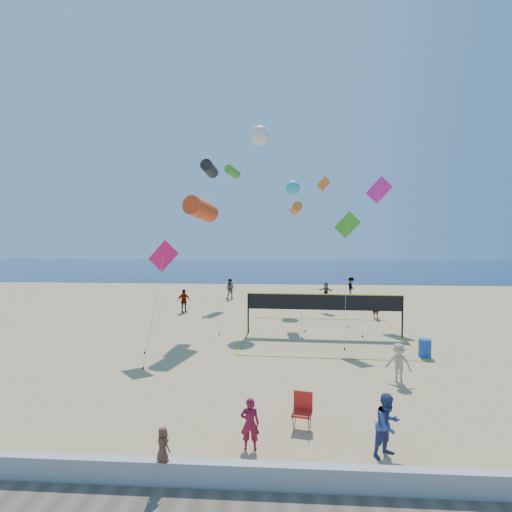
# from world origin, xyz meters

# --- Properties ---
(ground) EXTENTS (120.00, 120.00, 0.00)m
(ground) POSITION_xyz_m (0.00, 0.00, 0.00)
(ground) COLOR tan
(ground) RESTS_ON ground
(ocean) EXTENTS (140.00, 50.00, 0.03)m
(ocean) POSITION_xyz_m (0.00, 62.00, 0.01)
(ocean) COLOR navy
(ocean) RESTS_ON ground
(seawall) EXTENTS (32.00, 0.30, 0.60)m
(seawall) POSITION_xyz_m (0.00, -3.00, 0.30)
(seawall) COLOR #ACACA7
(seawall) RESTS_ON ground
(woman) EXTENTS (0.55, 0.37, 1.50)m
(woman) POSITION_xyz_m (-0.54, -1.29, 0.75)
(woman) COLOR maroon
(woman) RESTS_ON ground
(toddler) EXTENTS (0.49, 0.46, 0.85)m
(toddler) POSITION_xyz_m (-2.52, -3.07, 1.02)
(toddler) COLOR brown
(toddler) RESTS_ON seawall
(bystander_a) EXTENTS (1.07, 1.03, 1.75)m
(bystander_a) POSITION_xyz_m (3.27, -1.36, 0.87)
(bystander_a) COLOR navy
(bystander_a) RESTS_ON ground
(bystander_b) EXTENTS (1.21, 1.05, 1.63)m
(bystander_b) POSITION_xyz_m (5.17, 4.28, 0.81)
(bystander_b) COLOR tan
(bystander_b) RESTS_ON ground
(far_person_0) EXTENTS (1.15, 0.94, 1.84)m
(far_person_0) POSITION_xyz_m (-7.41, 18.38, 0.92)
(far_person_0) COLOR gray
(far_person_0) RESTS_ON ground
(far_person_1) EXTENTS (1.49, 1.01, 1.54)m
(far_person_1) POSITION_xyz_m (4.50, 25.96, 0.77)
(far_person_1) COLOR gray
(far_person_1) RESTS_ON ground
(far_person_2) EXTENTS (0.71, 0.71, 1.66)m
(far_person_2) POSITION_xyz_m (7.20, 17.22, 0.83)
(far_person_2) COLOR gray
(far_person_2) RESTS_ON ground
(far_person_3) EXTENTS (1.05, 0.88, 1.94)m
(far_person_3) POSITION_xyz_m (-4.60, 25.14, 0.97)
(far_person_3) COLOR gray
(far_person_3) RESTS_ON ground
(far_person_4) EXTENTS (1.15, 1.42, 1.92)m
(far_person_4) POSITION_xyz_m (7.16, 27.60, 0.96)
(far_person_4) COLOR gray
(far_person_4) RESTS_ON ground
(camp_chair) EXTENTS (0.70, 0.83, 1.24)m
(camp_chair) POSITION_xyz_m (1.01, 0.11, 0.64)
(camp_chair) COLOR red
(camp_chair) RESTS_ON ground
(trash_barrel) EXTENTS (0.64, 0.64, 0.91)m
(trash_barrel) POSITION_xyz_m (7.49, 7.90, 0.45)
(trash_barrel) COLOR #17449A
(trash_barrel) RESTS_ON ground
(volleyball_net) EXTENTS (9.82, 9.67, 2.54)m
(volleyball_net) POSITION_xyz_m (2.88, 11.96, 1.75)
(volleyball_net) COLOR black
(volleyball_net) RESTS_ON ground
(kite_0) EXTENTS (3.01, 6.14, 8.46)m
(kite_0) POSITION_xyz_m (-4.68, 12.12, 7.69)
(kite_0) COLOR red
(kite_0) RESTS_ON ground
(kite_1) EXTENTS (1.87, 5.33, 11.32)m
(kite_1) POSITION_xyz_m (-4.82, 15.81, 10.76)
(kite_1) COLOR black
(kite_1) RESTS_ON ground
(kite_2) EXTENTS (0.90, 7.17, 8.52)m
(kite_2) POSITION_xyz_m (1.32, 17.18, 8.04)
(kite_2) COLOR orange
(kite_2) RESTS_ON ground
(kite_3) EXTENTS (1.73, 3.19, 5.86)m
(kite_3) POSITION_xyz_m (-5.87, 8.02, 4.81)
(kite_3) COLOR #DE135C
(kite_3) RESTS_ON ground
(kite_4) EXTENTS (1.44, 3.05, 7.51)m
(kite_4) POSITION_xyz_m (4.13, 11.37, 6.39)
(kite_4) COLOR green
(kite_4) RESTS_ON ground
(kite_5) EXTENTS (3.37, 7.36, 10.50)m
(kite_5) POSITION_xyz_m (7.47, 18.12, 9.09)
(kite_5) COLOR #D41C9D
(kite_5) RESTS_ON ground
(kite_6) EXTENTS (4.26, 7.63, 14.65)m
(kite_6) POSITION_xyz_m (-1.47, 19.29, 13.88)
(kite_6) COLOR silver
(kite_6) RESTS_ON ground
(kite_7) EXTENTS (4.17, 9.84, 10.89)m
(kite_7) POSITION_xyz_m (1.24, 23.29, 10.26)
(kite_7) COLOR #2DAEC7
(kite_7) RESTS_ON ground
(kite_8) EXTENTS (1.67, 11.18, 12.77)m
(kite_8) POSITION_xyz_m (-4.50, 26.27, 12.19)
(kite_8) COLOR green
(kite_8) RESTS_ON ground
(kite_9) EXTENTS (4.07, 7.94, 11.67)m
(kite_9) POSITION_xyz_m (4.48, 25.37, 10.05)
(kite_9) COLOR orange
(kite_9) RESTS_ON ground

